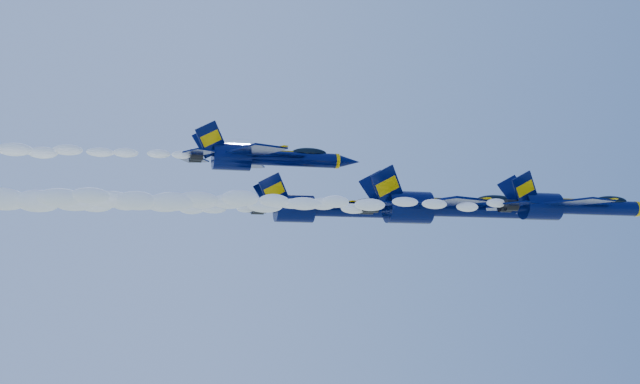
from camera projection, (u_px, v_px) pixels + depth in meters
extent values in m
cylinder|color=#030A38|center=(596.00, 208.00, 72.01)|extent=(8.06, 1.34, 1.34)
ellipsoid|color=#030A38|center=(540.00, 206.00, 70.58)|extent=(1.40, 2.42, 5.73)
cylinder|color=#FBBA00|center=(636.00, 209.00, 73.05)|extent=(0.31, 1.40, 1.40)
ellipsoid|color=black|center=(611.00, 201.00, 72.48)|extent=(3.22, 1.05, 0.89)
cube|color=#FBBA00|center=(611.00, 204.00, 72.45)|extent=(3.76, 0.90, 0.16)
cube|color=#030A38|center=(579.00, 202.00, 67.56)|extent=(4.80, 5.69, 0.16)
cube|color=#030A38|center=(536.00, 211.00, 74.43)|extent=(4.80, 5.69, 0.16)
cube|color=#FBBA00|center=(592.00, 201.00, 67.89)|extent=(2.16, 4.48, 0.09)
cube|color=#FBBA00|center=(548.00, 210.00, 74.76)|extent=(2.16, 4.48, 0.09)
cube|color=#030A38|center=(525.00, 189.00, 69.36)|extent=(2.92, 0.92, 3.14)
cube|color=#030A38|center=(514.00, 191.00, 71.16)|extent=(2.92, 0.92, 3.14)
cylinder|color=black|center=(511.00, 205.00, 69.23)|extent=(1.07, 0.98, 0.98)
cylinder|color=black|center=(505.00, 207.00, 70.34)|extent=(1.07, 0.98, 0.98)
cube|color=#FBBA00|center=(570.00, 199.00, 71.42)|extent=(9.85, 0.31, 0.07)
ellipsoid|color=white|center=(283.00, 202.00, 64.70)|extent=(39.18, 1.62, 1.46)
cylinder|color=#030A38|center=(478.00, 209.00, 77.33)|extent=(10.23, 1.70, 1.70)
ellipsoid|color=#030A38|center=(408.00, 207.00, 75.51)|extent=(1.77, 3.07, 7.27)
cone|color=#030A38|center=(539.00, 211.00, 78.99)|extent=(2.95, 1.70, 1.70)
cylinder|color=#FBBA00|center=(526.00, 210.00, 78.65)|extent=(0.40, 1.77, 1.77)
ellipsoid|color=black|center=(496.00, 201.00, 77.92)|extent=(4.09, 1.33, 1.12)
cube|color=#FBBA00|center=(496.00, 204.00, 77.88)|extent=(4.77, 1.14, 0.20)
cube|color=#030A38|center=(448.00, 202.00, 71.68)|extent=(6.09, 7.22, 0.20)
cube|color=#030A38|center=(411.00, 212.00, 80.39)|extent=(6.09, 7.22, 0.20)
cube|color=#FBBA00|center=(464.00, 201.00, 72.09)|extent=(2.74, 5.69, 0.11)
cube|color=#FBBA00|center=(426.00, 212.00, 80.81)|extent=(2.74, 5.69, 0.11)
cube|color=#030A38|center=(387.00, 186.00, 73.96)|extent=(3.70, 1.17, 3.98)
cube|color=#030A38|center=(379.00, 190.00, 76.25)|extent=(3.70, 1.17, 3.98)
cylinder|color=black|center=(371.00, 206.00, 73.79)|extent=(1.36, 1.25, 1.25)
cylinder|color=black|center=(366.00, 208.00, 75.21)|extent=(1.36, 1.25, 1.25)
cube|color=#FBBA00|center=(445.00, 199.00, 76.58)|extent=(12.50, 0.40, 0.09)
ellipsoid|color=white|center=(147.00, 203.00, 69.38)|extent=(39.18, 2.06, 1.85)
cylinder|color=#030A38|center=(356.00, 210.00, 83.35)|extent=(9.41, 1.57, 1.57)
ellipsoid|color=#030A38|center=(294.00, 209.00, 81.68)|extent=(1.63, 2.82, 6.69)
cone|color=#030A38|center=(410.00, 211.00, 84.88)|extent=(2.72, 1.57, 1.57)
cylinder|color=#FBBA00|center=(399.00, 211.00, 84.56)|extent=(0.37, 1.63, 1.63)
ellipsoid|color=black|center=(372.00, 203.00, 83.90)|extent=(3.77, 1.22, 1.04)
cube|color=#FBBA00|center=(372.00, 206.00, 83.86)|extent=(4.39, 1.05, 0.19)
cube|color=#030A38|center=(322.00, 204.00, 78.15)|extent=(5.61, 6.65, 0.19)
cube|color=#030A38|center=(302.00, 213.00, 86.17)|extent=(5.61, 6.65, 0.19)
cube|color=#FBBA00|center=(337.00, 204.00, 78.53)|extent=(2.52, 5.24, 0.10)
cube|color=#FBBA00|center=(316.00, 212.00, 86.56)|extent=(2.52, 5.24, 0.10)
cube|color=#030A38|center=(274.00, 191.00, 80.25)|extent=(3.41, 1.08, 3.67)
cube|color=#030A38|center=(270.00, 194.00, 82.36)|extent=(3.41, 1.08, 3.67)
cylinder|color=black|center=(260.00, 207.00, 80.09)|extent=(1.26, 1.15, 1.15)
cylinder|color=black|center=(257.00, 209.00, 81.40)|extent=(1.26, 1.15, 1.15)
cube|color=#FBBA00|center=(327.00, 201.00, 82.66)|extent=(11.51, 0.37, 0.08)
ellipsoid|color=white|center=(49.00, 205.00, 75.64)|extent=(39.18, 1.89, 1.70)
cylinder|color=#030A38|center=(293.00, 159.00, 86.03)|extent=(9.54, 1.59, 1.59)
ellipsoid|color=#030A38|center=(231.00, 157.00, 84.34)|extent=(1.65, 2.86, 6.78)
cone|color=#030A38|center=(348.00, 162.00, 87.58)|extent=(2.75, 1.59, 1.59)
cylinder|color=#FBBA00|center=(337.00, 161.00, 87.26)|extent=(0.37, 1.65, 1.65)
ellipsoid|color=black|center=(309.00, 153.00, 86.59)|extent=(3.81, 1.24, 1.05)
cube|color=#FBBA00|center=(309.00, 156.00, 86.55)|extent=(4.45, 1.06, 0.19)
cube|color=#030A38|center=(256.00, 150.00, 80.76)|extent=(5.68, 6.73, 0.19)
cube|color=#030A38|center=(243.00, 164.00, 88.89)|extent=(5.68, 6.73, 0.19)
cube|color=#FBBA00|center=(271.00, 150.00, 81.15)|extent=(2.56, 5.31, 0.11)
cube|color=#FBBA00|center=(256.00, 163.00, 89.28)|extent=(2.56, 5.31, 0.11)
cube|color=#030A38|center=(211.00, 139.00, 82.89)|extent=(3.45, 1.09, 3.72)
cube|color=#030A38|center=(208.00, 142.00, 85.03)|extent=(3.45, 1.09, 3.72)
cylinder|color=black|center=(197.00, 155.00, 82.73)|extent=(1.27, 1.17, 1.17)
cylinder|color=black|center=(195.00, 157.00, 84.05)|extent=(1.27, 1.17, 1.17)
cube|color=#FBBA00|center=(264.00, 150.00, 85.33)|extent=(11.66, 0.37, 0.08)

